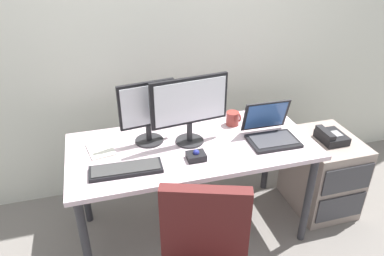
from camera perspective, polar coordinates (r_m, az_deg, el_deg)
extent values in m
plane|color=slate|center=(2.76, 0.00, -15.42)|extent=(8.00, 8.00, 0.00)
cube|color=silver|center=(2.71, -4.34, 17.66)|extent=(6.00, 0.10, 2.80)
cube|color=silver|center=(2.32, 0.00, -2.91)|extent=(1.55, 0.72, 0.03)
cylinder|color=#2D2D33|center=(2.26, -16.25, -17.23)|extent=(0.05, 0.05, 0.69)
cylinder|color=#2D2D33|center=(2.57, 17.66, -10.68)|extent=(0.05, 0.05, 0.69)
cylinder|color=#2D2D33|center=(2.71, -16.62, -8.21)|extent=(0.05, 0.05, 0.69)
cylinder|color=#2D2D33|center=(2.98, 11.69, -3.77)|extent=(0.05, 0.05, 0.69)
cube|color=gray|center=(2.95, 19.67, -6.59)|extent=(0.42, 0.52, 0.59)
cube|color=#38383D|center=(2.71, 23.19, -7.41)|extent=(0.38, 0.01, 0.20)
cube|color=#38383D|center=(2.86, 22.22, -11.44)|extent=(0.38, 0.01, 0.20)
cube|color=black|center=(2.77, 20.99, -1.36)|extent=(0.17, 0.20, 0.06)
cube|color=black|center=(2.71, 20.13, -0.71)|extent=(0.05, 0.18, 0.04)
cube|color=gray|center=(2.76, 21.56, -0.84)|extent=(0.07, 0.08, 0.01)
cube|color=#531F1E|center=(1.70, 2.02, -15.04)|extent=(0.40, 0.19, 0.42)
cylinder|color=#262628|center=(2.34, -0.38, -2.01)|extent=(0.18, 0.18, 0.01)
cylinder|color=#262628|center=(2.30, -0.39, -0.55)|extent=(0.04, 0.04, 0.12)
cube|color=black|center=(2.21, -0.41, 4.25)|extent=(0.49, 0.08, 0.30)
cube|color=white|center=(2.19, -0.27, 4.11)|extent=(0.45, 0.06, 0.26)
cylinder|color=#262628|center=(2.36, -6.70, -1.93)|extent=(0.18, 0.18, 0.01)
cylinder|color=#262628|center=(2.33, -6.78, -0.70)|extent=(0.04, 0.04, 0.10)
cube|color=black|center=(2.24, -7.07, 3.67)|extent=(0.35, 0.07, 0.29)
cube|color=white|center=(2.23, -6.96, 3.53)|extent=(0.32, 0.05, 0.25)
cube|color=black|center=(2.10, -10.28, -6.40)|extent=(0.42, 0.15, 0.02)
cube|color=#353535|center=(2.09, -10.32, -6.09)|extent=(0.39, 0.13, 0.01)
cube|color=black|center=(2.38, 12.57, -2.00)|extent=(0.31, 0.23, 0.02)
cube|color=#38383D|center=(2.38, 12.60, -1.75)|extent=(0.28, 0.17, 0.00)
cube|color=black|center=(2.44, 11.45, 1.96)|extent=(0.31, 0.07, 0.22)
cube|color=#335999|center=(2.43, 11.51, 1.90)|extent=(0.27, 0.06, 0.19)
cube|color=black|center=(2.16, 0.65, -4.43)|extent=(0.11, 0.09, 0.04)
sphere|color=navy|center=(2.15, 0.66, -3.86)|extent=(0.04, 0.04, 0.04)
cylinder|color=maroon|center=(2.53, 6.34, 1.50)|extent=(0.09, 0.09, 0.10)
torus|color=maroon|center=(2.55, 7.35, 1.67)|extent=(0.01, 0.06, 0.06)
cube|color=white|center=(2.33, -14.11, -3.19)|extent=(0.18, 0.23, 0.01)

